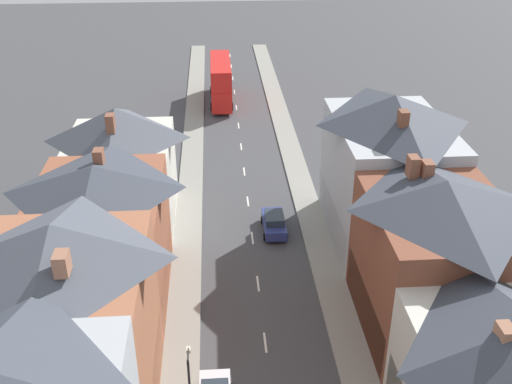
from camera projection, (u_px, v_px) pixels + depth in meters
The scene contains 7 objects.
pavement_left at pixel (190, 192), 54.05m from camera, with size 2.20×104.00×0.14m, color gray.
pavement_right at pixel (302, 188), 54.69m from camera, with size 2.20×104.00×0.14m, color gray.
centre_line_dashes at pixel (248, 201), 52.64m from camera, with size 0.14×97.80×0.01m.
terrace_row_left at pixel (61, 354), 27.98m from camera, with size 8.00×50.50×12.73m.
terrace_row_right at pixel (487, 344), 29.00m from camera, with size 8.00×49.58×11.65m.
double_decker_bus_lead at pixel (221, 81), 74.20m from camera, with size 2.74×10.80×5.30m.
car_near_blue at pixel (274, 223), 47.79m from camera, with size 1.90×4.10×1.68m.
Camera 1 is at (-2.57, -10.00, 25.48)m, focal length 42.00 mm.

